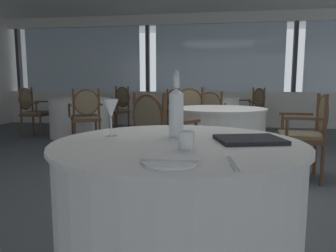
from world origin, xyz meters
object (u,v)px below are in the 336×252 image
(wine_glass, at_px, (111,110))
(dining_chair_2_2, at_px, (158,134))
(dining_chair_0_2, at_px, (86,112))
(dining_chair_3_2, at_px, (210,113))
(dining_chair_2_0, at_px, (309,129))
(dining_chair_3_0, at_px, (254,106))
(dining_chair_2_1, at_px, (192,116))
(dining_chair_0_0, at_px, (119,105))
(dining_chair_3_1, at_px, (177,106))
(side_plate, at_px, (170,163))
(menu_book, at_px, (249,140))
(dining_chair_0_1, at_px, (32,108))
(water_tumbler, at_px, (186,140))
(water_bottle, at_px, (176,111))

(wine_glass, xyz_separation_m, dining_chair_2_2, (0.01, 1.30, -0.34))
(dining_chair_0_2, relative_size, dining_chair_2_2, 1.00)
(dining_chair_3_2, bearing_deg, dining_chair_2_0, -147.89)
(dining_chair_2_0, relative_size, dining_chair_3_0, 0.97)
(wine_glass, relative_size, dining_chair_2_0, 0.21)
(dining_chair_2_2, bearing_deg, dining_chair_3_2, 27.18)
(dining_chair_2_1, bearing_deg, dining_chair_0_2, -126.74)
(dining_chair_3_0, distance_m, dining_chair_3_2, 1.65)
(dining_chair_0_0, xyz_separation_m, dining_chair_2_0, (3.12, -3.19, -0.01))
(dining_chair_2_1, distance_m, dining_chair_3_1, 2.47)
(wine_glass, bearing_deg, dining_chair_3_1, 93.32)
(side_plate, xyz_separation_m, dining_chair_3_1, (-0.69, 5.87, -0.22))
(dining_chair_0_2, bearing_deg, dining_chair_2_2, -172.23)
(dining_chair_0_0, bearing_deg, dining_chair_0_2, 29.89)
(side_plate, distance_m, dining_chair_3_0, 5.87)
(dining_chair_0_0, bearing_deg, menu_book, 53.82)
(dining_chair_0_1, distance_m, dining_chair_2_0, 5.19)
(menu_book, distance_m, dining_chair_2_0, 2.18)
(dining_chair_2_1, xyz_separation_m, dining_chair_3_2, (0.24, 0.96, -0.04))
(dining_chair_2_0, bearing_deg, dining_chair_2_1, -30.14)
(dining_chair_2_2, relative_size, dining_chair_3_1, 1.04)
(dining_chair_0_1, xyz_separation_m, dining_chair_3_2, (3.57, -0.35, -0.02))
(dining_chair_0_0, distance_m, dining_chair_2_1, 2.84)
(dining_chair_2_1, bearing_deg, water_tumbler, -19.55)
(dining_chair_0_0, xyz_separation_m, dining_chair_3_0, (2.93, 0.14, -0.00))
(dining_chair_2_2, xyz_separation_m, dining_chair_3_2, (0.43, 2.61, -0.03))
(water_bottle, xyz_separation_m, menu_book, (0.36, -0.08, -0.13))
(water_tumbler, relative_size, dining_chair_2_0, 0.08)
(dining_chair_3_1, bearing_deg, dining_chair_0_0, -137.29)
(side_plate, bearing_deg, water_bottle, 95.02)
(water_tumbler, height_order, dining_chair_0_0, dining_chair_0_0)
(wine_glass, relative_size, dining_chair_0_2, 0.20)
(dining_chair_0_1, bearing_deg, dining_chair_3_1, 21.43)
(water_tumbler, distance_m, dining_chair_3_1, 5.67)
(water_tumbler, distance_m, dining_chair_0_0, 5.76)
(dining_chair_0_1, distance_m, dining_chair_2_1, 3.58)
(water_bottle, xyz_separation_m, dining_chair_2_0, (1.19, 1.92, -0.34))
(dining_chair_0_0, distance_m, dining_chair_3_2, 2.38)
(dining_chair_3_2, bearing_deg, water_tumbler, -177.39)
(water_bottle, distance_m, wine_glass, 0.34)
(dining_chair_0_1, distance_m, dining_chair_3_2, 3.59)
(wine_glass, bearing_deg, water_tumbler, -30.56)
(wine_glass, bearing_deg, dining_chair_2_2, 89.76)
(dining_chair_2_0, bearing_deg, side_plate, 71.73)
(dining_chair_2_2, bearing_deg, menu_book, -116.35)
(water_tumbler, distance_m, dining_chair_2_1, 3.21)
(dining_chair_0_2, distance_m, dining_chair_3_0, 3.50)
(menu_book, distance_m, dining_chair_0_2, 4.12)
(water_tumbler, distance_m, dining_chair_2_0, 2.48)
(menu_book, height_order, dining_chair_2_2, dining_chair_2_2)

